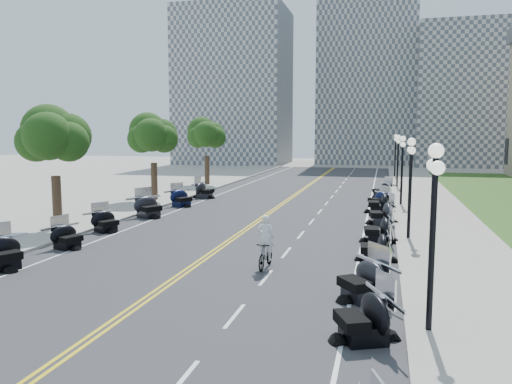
# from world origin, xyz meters

# --- Properties ---
(ground) EXTENTS (160.00, 160.00, 0.00)m
(ground) POSITION_xyz_m (0.00, 0.00, 0.00)
(ground) COLOR gray
(road) EXTENTS (16.00, 90.00, 0.01)m
(road) POSITION_xyz_m (0.00, 10.00, 0.00)
(road) COLOR #333335
(road) RESTS_ON ground
(centerline_yellow_a) EXTENTS (0.12, 90.00, 0.00)m
(centerline_yellow_a) POSITION_xyz_m (-0.12, 10.00, 0.01)
(centerline_yellow_a) COLOR yellow
(centerline_yellow_a) RESTS_ON road
(centerline_yellow_b) EXTENTS (0.12, 90.00, 0.00)m
(centerline_yellow_b) POSITION_xyz_m (0.12, 10.00, 0.01)
(centerline_yellow_b) COLOR yellow
(centerline_yellow_b) RESTS_ON road
(edge_line_north) EXTENTS (0.12, 90.00, 0.00)m
(edge_line_north) POSITION_xyz_m (6.40, 10.00, 0.01)
(edge_line_north) COLOR white
(edge_line_north) RESTS_ON road
(edge_line_south) EXTENTS (0.12, 90.00, 0.00)m
(edge_line_south) POSITION_xyz_m (-6.40, 10.00, 0.01)
(edge_line_south) COLOR white
(edge_line_south) RESTS_ON road
(lane_dash_3) EXTENTS (0.12, 2.00, 0.00)m
(lane_dash_3) POSITION_xyz_m (3.20, -12.00, 0.01)
(lane_dash_3) COLOR white
(lane_dash_3) RESTS_ON road
(lane_dash_4) EXTENTS (0.12, 2.00, 0.00)m
(lane_dash_4) POSITION_xyz_m (3.20, -8.00, 0.01)
(lane_dash_4) COLOR white
(lane_dash_4) RESTS_ON road
(lane_dash_5) EXTENTS (0.12, 2.00, 0.00)m
(lane_dash_5) POSITION_xyz_m (3.20, -4.00, 0.01)
(lane_dash_5) COLOR white
(lane_dash_5) RESTS_ON road
(lane_dash_6) EXTENTS (0.12, 2.00, 0.00)m
(lane_dash_6) POSITION_xyz_m (3.20, 0.00, 0.01)
(lane_dash_6) COLOR white
(lane_dash_6) RESTS_ON road
(lane_dash_7) EXTENTS (0.12, 2.00, 0.00)m
(lane_dash_7) POSITION_xyz_m (3.20, 4.00, 0.01)
(lane_dash_7) COLOR white
(lane_dash_7) RESTS_ON road
(lane_dash_8) EXTENTS (0.12, 2.00, 0.00)m
(lane_dash_8) POSITION_xyz_m (3.20, 8.00, 0.01)
(lane_dash_8) COLOR white
(lane_dash_8) RESTS_ON road
(lane_dash_9) EXTENTS (0.12, 2.00, 0.00)m
(lane_dash_9) POSITION_xyz_m (3.20, 12.00, 0.01)
(lane_dash_9) COLOR white
(lane_dash_9) RESTS_ON road
(lane_dash_10) EXTENTS (0.12, 2.00, 0.00)m
(lane_dash_10) POSITION_xyz_m (3.20, 16.00, 0.01)
(lane_dash_10) COLOR white
(lane_dash_10) RESTS_ON road
(lane_dash_11) EXTENTS (0.12, 2.00, 0.00)m
(lane_dash_11) POSITION_xyz_m (3.20, 20.00, 0.01)
(lane_dash_11) COLOR white
(lane_dash_11) RESTS_ON road
(lane_dash_12) EXTENTS (0.12, 2.00, 0.00)m
(lane_dash_12) POSITION_xyz_m (3.20, 24.00, 0.01)
(lane_dash_12) COLOR white
(lane_dash_12) RESTS_ON road
(lane_dash_13) EXTENTS (0.12, 2.00, 0.00)m
(lane_dash_13) POSITION_xyz_m (3.20, 28.00, 0.01)
(lane_dash_13) COLOR white
(lane_dash_13) RESTS_ON road
(lane_dash_14) EXTENTS (0.12, 2.00, 0.00)m
(lane_dash_14) POSITION_xyz_m (3.20, 32.00, 0.01)
(lane_dash_14) COLOR white
(lane_dash_14) RESTS_ON road
(lane_dash_15) EXTENTS (0.12, 2.00, 0.00)m
(lane_dash_15) POSITION_xyz_m (3.20, 36.00, 0.01)
(lane_dash_15) COLOR white
(lane_dash_15) RESTS_ON road
(lane_dash_16) EXTENTS (0.12, 2.00, 0.00)m
(lane_dash_16) POSITION_xyz_m (3.20, 40.00, 0.01)
(lane_dash_16) COLOR white
(lane_dash_16) RESTS_ON road
(lane_dash_17) EXTENTS (0.12, 2.00, 0.00)m
(lane_dash_17) POSITION_xyz_m (3.20, 44.00, 0.01)
(lane_dash_17) COLOR white
(lane_dash_17) RESTS_ON road
(lane_dash_18) EXTENTS (0.12, 2.00, 0.00)m
(lane_dash_18) POSITION_xyz_m (3.20, 48.00, 0.01)
(lane_dash_18) COLOR white
(lane_dash_18) RESTS_ON road
(lane_dash_19) EXTENTS (0.12, 2.00, 0.00)m
(lane_dash_19) POSITION_xyz_m (3.20, 52.00, 0.01)
(lane_dash_19) COLOR white
(lane_dash_19) RESTS_ON road
(sidewalk_north) EXTENTS (5.00, 90.00, 0.15)m
(sidewalk_north) POSITION_xyz_m (10.50, 10.00, 0.07)
(sidewalk_north) COLOR #9E9991
(sidewalk_north) RESTS_ON ground
(sidewalk_south) EXTENTS (5.00, 90.00, 0.15)m
(sidewalk_south) POSITION_xyz_m (-10.50, 10.00, 0.07)
(sidewalk_south) COLOR #9E9991
(sidewalk_south) RESTS_ON ground
(distant_block_a) EXTENTS (18.00, 14.00, 26.00)m
(distant_block_a) POSITION_xyz_m (-18.00, 62.00, 13.00)
(distant_block_a) COLOR gray
(distant_block_a) RESTS_ON ground
(distant_block_b) EXTENTS (16.00, 12.00, 30.00)m
(distant_block_b) POSITION_xyz_m (4.00, 68.00, 15.00)
(distant_block_b) COLOR gray
(distant_block_b) RESTS_ON ground
(distant_block_c) EXTENTS (20.00, 14.00, 22.00)m
(distant_block_c) POSITION_xyz_m (22.00, 65.00, 11.00)
(distant_block_c) COLOR gray
(distant_block_c) RESTS_ON ground
(street_lamp_1) EXTENTS (0.50, 1.20, 4.90)m
(street_lamp_1) POSITION_xyz_m (8.60, -8.00, 2.60)
(street_lamp_1) COLOR black
(street_lamp_1) RESTS_ON sidewalk_north
(street_lamp_2) EXTENTS (0.50, 1.20, 4.90)m
(street_lamp_2) POSITION_xyz_m (8.60, 4.00, 2.60)
(street_lamp_2) COLOR black
(street_lamp_2) RESTS_ON sidewalk_north
(street_lamp_3) EXTENTS (0.50, 1.20, 4.90)m
(street_lamp_3) POSITION_xyz_m (8.60, 16.00, 2.60)
(street_lamp_3) COLOR black
(street_lamp_3) RESTS_ON sidewalk_north
(street_lamp_4) EXTENTS (0.50, 1.20, 4.90)m
(street_lamp_4) POSITION_xyz_m (8.60, 28.00, 2.60)
(street_lamp_4) COLOR black
(street_lamp_4) RESTS_ON sidewalk_north
(street_lamp_5) EXTENTS (0.50, 1.20, 4.90)m
(street_lamp_5) POSITION_xyz_m (8.60, 40.00, 2.60)
(street_lamp_5) COLOR black
(street_lamp_5) RESTS_ON sidewalk_north
(tree_2) EXTENTS (4.80, 4.80, 9.20)m
(tree_2) POSITION_xyz_m (-10.00, 2.00, 4.75)
(tree_2) COLOR #235619
(tree_2) RESTS_ON sidewalk_south
(tree_3) EXTENTS (4.80, 4.80, 9.20)m
(tree_3) POSITION_xyz_m (-10.00, 14.00, 4.75)
(tree_3) COLOR #235619
(tree_3) RESTS_ON sidewalk_south
(tree_4) EXTENTS (4.80, 4.80, 9.20)m
(tree_4) POSITION_xyz_m (-10.00, 26.00, 4.75)
(tree_4) COLOR #235619
(tree_4) RESTS_ON sidewalk_south
(motorcycle_n_3) EXTENTS (2.69, 2.69, 1.42)m
(motorcycle_n_3) POSITION_xyz_m (6.93, -8.85, 0.71)
(motorcycle_n_3) COLOR black
(motorcycle_n_3) RESTS_ON road
(motorcycle_n_4) EXTENTS (2.88, 2.88, 1.44)m
(motorcycle_n_4) POSITION_xyz_m (6.78, -5.61, 0.72)
(motorcycle_n_4) COLOR black
(motorcycle_n_4) RESTS_ON road
(motorcycle_n_5) EXTENTS (2.03, 2.03, 1.35)m
(motorcycle_n_5) POSITION_xyz_m (7.08, -0.52, 0.67)
(motorcycle_n_5) COLOR black
(motorcycle_n_5) RESTS_ON road
(motorcycle_n_6) EXTENTS (2.27, 2.27, 1.45)m
(motorcycle_n_6) POSITION_xyz_m (7.16, 3.15, 0.73)
(motorcycle_n_6) COLOR black
(motorcycle_n_6) RESTS_ON road
(motorcycle_n_7) EXTENTS (2.44, 2.44, 1.48)m
(motorcycle_n_7) POSITION_xyz_m (7.29, 8.17, 0.74)
(motorcycle_n_7) COLOR black
(motorcycle_n_7) RESTS_ON road
(motorcycle_n_8) EXTENTS (2.30, 2.30, 1.56)m
(motorcycle_n_8) POSITION_xyz_m (7.10, 12.31, 0.78)
(motorcycle_n_8) COLOR black
(motorcycle_n_8) RESTS_ON road
(motorcycle_n_9) EXTENTS (2.49, 2.49, 1.25)m
(motorcycle_n_9) POSITION_xyz_m (6.98, 15.26, 0.62)
(motorcycle_n_9) COLOR black
(motorcycle_n_9) RESTS_ON road
(motorcycle_n_10) EXTENTS (2.73, 2.73, 1.40)m
(motorcycle_n_10) POSITION_xyz_m (7.26, 20.52, 0.70)
(motorcycle_n_10) COLOR black
(motorcycle_n_10) RESTS_ON road
(motorcycle_s_4) EXTENTS (2.82, 2.82, 1.45)m
(motorcycle_s_4) POSITION_xyz_m (-7.09, -5.45, 0.73)
(motorcycle_s_4) COLOR black
(motorcycle_s_4) RESTS_ON road
(motorcycle_s_5) EXTENTS (2.23, 2.23, 1.24)m
(motorcycle_s_5) POSITION_xyz_m (-6.79, -1.75, 0.62)
(motorcycle_s_5) COLOR black
(motorcycle_s_5) RESTS_ON road
(motorcycle_s_6) EXTENTS (2.47, 2.47, 1.28)m
(motorcycle_s_6) POSITION_xyz_m (-7.19, 2.23, 0.64)
(motorcycle_s_6) COLOR black
(motorcycle_s_6) RESTS_ON road
(motorcycle_s_7) EXTENTS (2.97, 2.97, 1.52)m
(motorcycle_s_7) POSITION_xyz_m (-7.01, 6.97, 0.76)
(motorcycle_s_7) COLOR black
(motorcycle_s_7) RESTS_ON road
(motorcycle_s_8) EXTENTS (2.70, 2.70, 1.38)m
(motorcycle_s_8) POSITION_xyz_m (-6.83, 11.84, 0.69)
(motorcycle_s_8) COLOR black
(motorcycle_s_8) RESTS_ON road
(motorcycle_s_9) EXTENTS (2.28, 2.28, 1.46)m
(motorcycle_s_9) POSITION_xyz_m (-6.83, 16.57, 0.73)
(motorcycle_s_9) COLOR black
(motorcycle_s_9) RESTS_ON road
(bicycle) EXTENTS (0.61, 1.85, 1.09)m
(bicycle) POSITION_xyz_m (2.89, -2.74, 0.55)
(bicycle) COLOR #A51414
(bicycle) RESTS_ON road
(cyclist_rider) EXTENTS (0.66, 0.43, 1.80)m
(cyclist_rider) POSITION_xyz_m (2.89, -2.74, 1.99)
(cyclist_rider) COLOR white
(cyclist_rider) RESTS_ON bicycle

